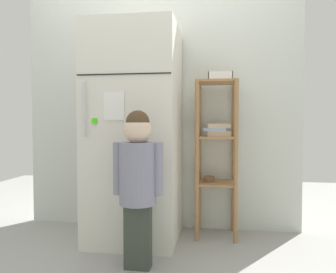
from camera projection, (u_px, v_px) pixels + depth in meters
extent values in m
plane|color=#999993|center=(152.00, 240.00, 2.70)|extent=(6.00, 6.00, 0.00)
cube|color=silver|center=(160.00, 106.00, 3.04)|extent=(2.53, 0.03, 2.25)
cube|color=silver|center=(135.00, 134.00, 2.71)|extent=(0.71, 0.67, 1.75)
cube|color=black|center=(123.00, 74.00, 2.35)|extent=(0.70, 0.01, 0.01)
cylinder|color=silver|center=(84.00, 109.00, 2.38)|extent=(0.02, 0.02, 0.41)
cube|color=white|center=(114.00, 106.00, 2.37)|extent=(0.15, 0.01, 0.21)
cube|color=gold|center=(116.00, 175.00, 2.39)|extent=(0.03, 0.01, 0.03)
cube|color=gold|center=(159.00, 164.00, 2.34)|extent=(0.04, 0.02, 0.04)
cube|color=gold|center=(133.00, 125.00, 2.36)|extent=(0.04, 0.01, 0.04)
cube|color=#42EF17|center=(94.00, 121.00, 2.40)|extent=(0.04, 0.01, 0.04)
cube|color=#2F99C6|center=(142.00, 127.00, 2.35)|extent=(0.04, 0.01, 0.04)
cube|color=orange|center=(157.00, 156.00, 2.34)|extent=(0.04, 0.02, 0.04)
cube|color=gold|center=(117.00, 171.00, 2.39)|extent=(0.04, 0.01, 0.04)
cube|color=#393F36|center=(138.00, 236.00, 2.18)|extent=(0.17, 0.11, 0.43)
cylinder|color=gray|center=(138.00, 173.00, 2.16)|extent=(0.24, 0.24, 0.41)
sphere|color=gray|center=(140.00, 143.00, 2.23)|extent=(0.11, 0.11, 0.11)
sphere|color=beige|center=(138.00, 130.00, 2.15)|extent=(0.18, 0.18, 0.18)
sphere|color=#4C3823|center=(138.00, 122.00, 2.15)|extent=(0.16, 0.16, 0.16)
cylinder|color=gray|center=(118.00, 168.00, 2.18)|extent=(0.07, 0.07, 0.35)
cylinder|color=gray|center=(158.00, 169.00, 2.14)|extent=(0.07, 0.07, 0.35)
cylinder|color=#9E7247|center=(197.00, 161.00, 2.67)|extent=(0.04, 0.04, 1.32)
cylinder|color=#9E7247|center=(236.00, 161.00, 2.62)|extent=(0.04, 0.04, 1.32)
cylinder|color=#9E7247|center=(199.00, 157.00, 2.96)|extent=(0.04, 0.04, 1.32)
cylinder|color=#9E7247|center=(234.00, 158.00, 2.91)|extent=(0.04, 0.04, 1.32)
cube|color=#9E7247|center=(217.00, 82.00, 2.76)|extent=(0.33, 0.31, 0.02)
cube|color=#9E7247|center=(216.00, 137.00, 2.78)|extent=(0.33, 0.31, 0.02)
cube|color=#9E7247|center=(216.00, 183.00, 2.80)|extent=(0.33, 0.31, 0.02)
cube|color=#C6AD8E|center=(220.00, 134.00, 2.77)|extent=(0.20, 0.19, 0.04)
cube|color=#99B2C6|center=(215.00, 130.00, 2.78)|extent=(0.20, 0.19, 0.03)
cube|color=#C6AD8E|center=(219.00, 126.00, 2.78)|extent=(0.19, 0.18, 0.04)
cylinder|color=brown|center=(209.00, 179.00, 2.81)|extent=(0.10, 0.10, 0.05)
cube|color=white|center=(220.00, 81.00, 2.78)|extent=(0.20, 0.14, 0.01)
cube|color=white|center=(221.00, 76.00, 2.71)|extent=(0.20, 0.01, 0.07)
cube|color=white|center=(220.00, 78.00, 2.84)|extent=(0.20, 0.01, 0.07)
cube|color=white|center=(209.00, 77.00, 2.79)|extent=(0.01, 0.14, 0.07)
cube|color=white|center=(232.00, 77.00, 2.76)|extent=(0.01, 0.14, 0.07)
sphere|color=#9B4320|center=(220.00, 76.00, 2.80)|extent=(0.08, 0.08, 0.08)
sphere|color=#B54024|center=(224.00, 77.00, 2.76)|extent=(0.06, 0.06, 0.06)
sphere|color=orange|center=(223.00, 76.00, 2.78)|extent=(0.08, 0.08, 0.08)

